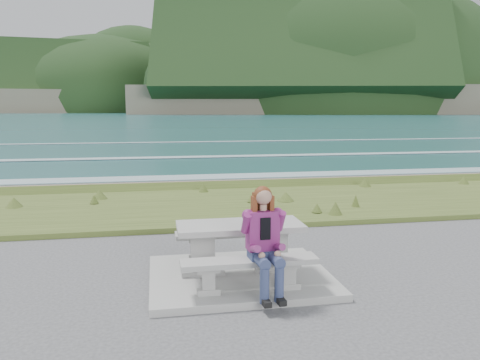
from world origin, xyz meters
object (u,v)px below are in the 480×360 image
Objects in this scene: picnic_table at (240,235)px; seated_woman at (266,256)px; bench_landward at (250,266)px; bench_seaward at (232,237)px.

picnic_table is 0.86m from seated_woman.
seated_woman is (0.19, -0.13, 0.17)m from bench_landward.
picnic_table is at bearing 98.39° from seated_woman.
seated_woman is (0.19, -0.83, -0.07)m from picnic_table.
bench_landward is (0.00, -0.70, -0.23)m from picnic_table.
picnic_table is 0.74m from bench_landward.
seated_woman is (0.19, -1.53, 0.17)m from bench_seaward.
seated_woman reaches higher than bench_landward.
picnic_table is 1.00× the size of bench_landward.
bench_landward is 1.00× the size of bench_seaward.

